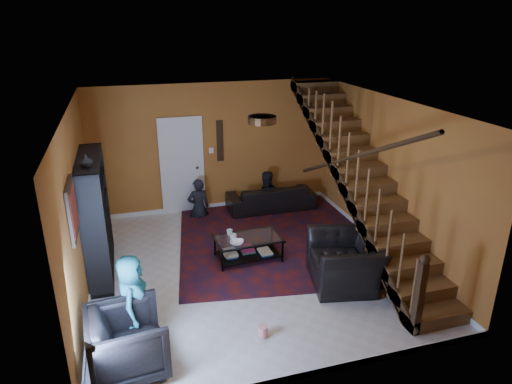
{
  "coord_description": "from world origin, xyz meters",
  "views": [
    {
      "loc": [
        -1.84,
        -6.71,
        4.05
      ],
      "look_at": [
        0.27,
        0.4,
        1.2
      ],
      "focal_mm": 32.0,
      "sensor_mm": 36.0,
      "label": 1
    }
  ],
  "objects_px": {
    "sofa": "(271,197)",
    "armchair_right": "(345,261)",
    "bookshelf": "(97,218)",
    "armchair_left": "(128,342)",
    "coffee_table": "(248,247)"
  },
  "relations": [
    {
      "from": "bookshelf",
      "to": "coffee_table",
      "type": "xyz_separation_m",
      "value": [
        2.48,
        -0.38,
        -0.72
      ]
    },
    {
      "from": "armchair_right",
      "to": "coffee_table",
      "type": "bearing_deg",
      "value": -120.4
    },
    {
      "from": "bookshelf",
      "to": "armchair_left",
      "type": "height_order",
      "value": "bookshelf"
    },
    {
      "from": "bookshelf",
      "to": "coffee_table",
      "type": "relative_size",
      "value": 1.7
    },
    {
      "from": "armchair_left",
      "to": "armchair_right",
      "type": "xyz_separation_m",
      "value": [
        3.42,
        1.05,
        -0.02
      ]
    },
    {
      "from": "armchair_left",
      "to": "coffee_table",
      "type": "bearing_deg",
      "value": -49.24
    },
    {
      "from": "armchair_left",
      "to": "coffee_table",
      "type": "relative_size",
      "value": 0.77
    },
    {
      "from": "armchair_right",
      "to": "armchair_left",
      "type": "bearing_deg",
      "value": -61.39
    },
    {
      "from": "armchair_left",
      "to": "bookshelf",
      "type": "bearing_deg",
      "value": 2.27
    },
    {
      "from": "sofa",
      "to": "armchair_right",
      "type": "relative_size",
      "value": 1.6
    },
    {
      "from": "bookshelf",
      "to": "coffee_table",
      "type": "height_order",
      "value": "bookshelf"
    },
    {
      "from": "sofa",
      "to": "armchair_right",
      "type": "bearing_deg",
      "value": 94.1
    },
    {
      "from": "sofa",
      "to": "armchair_right",
      "type": "distance_m",
      "value": 3.25
    },
    {
      "from": "sofa",
      "to": "armchair_right",
      "type": "height_order",
      "value": "armchair_right"
    },
    {
      "from": "sofa",
      "to": "coffee_table",
      "type": "xyz_separation_m",
      "value": [
        -1.11,
        -2.08,
        -0.03
      ]
    }
  ]
}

